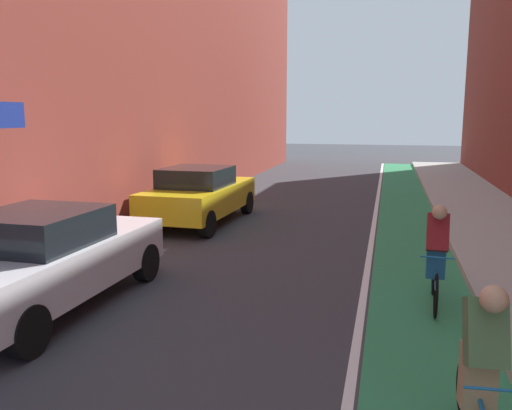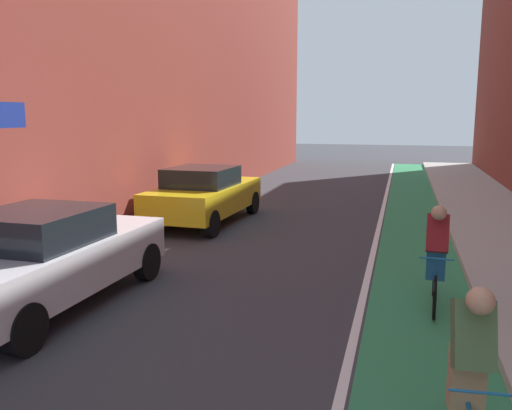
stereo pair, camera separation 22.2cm
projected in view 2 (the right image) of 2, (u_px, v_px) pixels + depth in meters
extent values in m
plane|color=#38383D|center=(288.00, 240.00, 12.46)|extent=(84.18, 84.18, 0.00)
cube|color=#2D8451|center=(415.00, 230.00, 13.61)|extent=(1.60, 38.26, 0.00)
cube|color=white|center=(379.00, 228.00, 13.84)|extent=(0.12, 38.26, 0.00)
cube|color=#A8A59E|center=(507.00, 232.00, 13.03)|extent=(2.72, 38.26, 0.14)
cube|color=brown|center=(113.00, 28.00, 14.91)|extent=(3.00, 38.26, 10.63)
cube|color=silver|center=(49.00, 262.00, 8.12)|extent=(1.85, 4.27, 0.70)
cube|color=black|center=(37.00, 228.00, 7.82)|extent=(1.59, 1.81, 0.55)
cylinder|color=black|center=(68.00, 255.00, 9.89)|extent=(0.23, 0.66, 0.66)
cylinder|color=black|center=(147.00, 262.00, 9.44)|extent=(0.23, 0.66, 0.66)
cylinder|color=black|center=(24.00, 329.00, 6.46)|extent=(0.23, 0.66, 0.66)
cube|color=yellow|center=(205.00, 198.00, 14.46)|extent=(1.97, 4.44, 0.70)
cube|color=black|center=(202.00, 178.00, 14.16)|extent=(1.67, 1.89, 0.55)
cylinder|color=black|center=(201.00, 200.00, 16.31)|extent=(0.24, 0.67, 0.66)
cylinder|color=black|center=(253.00, 202.00, 15.82)|extent=(0.24, 0.67, 0.66)
cylinder|color=black|center=(149.00, 220.00, 13.22)|extent=(0.24, 0.67, 0.66)
cylinder|color=black|center=(211.00, 224.00, 12.73)|extent=(0.24, 0.67, 0.66)
torus|color=black|center=(455.00, 395.00, 4.98)|extent=(0.09, 0.63, 0.63)
cylinder|color=#1966A5|center=(468.00, 402.00, 4.43)|extent=(0.11, 0.96, 0.33)
cylinder|color=#1966A5|center=(464.00, 383.00, 4.60)|extent=(0.04, 0.12, 0.55)
cylinder|color=#1966A5|center=(482.00, 393.00, 3.94)|extent=(0.48, 0.06, 0.02)
cube|color=tan|center=(467.00, 380.00, 4.51)|extent=(0.30, 0.26, 0.56)
cube|color=#4C7247|center=(473.00, 334.00, 4.31)|extent=(0.35, 0.42, 0.60)
sphere|color=tan|center=(481.00, 301.00, 4.10)|extent=(0.22, 0.22, 0.22)
torus|color=black|center=(435.00, 297.00, 7.61)|extent=(0.07, 0.65, 0.65)
torus|color=black|center=(434.00, 276.00, 8.60)|extent=(0.07, 0.65, 0.65)
cylinder|color=#1966A5|center=(435.00, 272.00, 8.07)|extent=(0.09, 0.96, 0.33)
cylinder|color=#1966A5|center=(436.00, 264.00, 8.23)|extent=(0.04, 0.12, 0.55)
cylinder|color=#1966A5|center=(437.00, 259.00, 7.59)|extent=(0.48, 0.05, 0.02)
cube|color=#1E598C|center=(436.00, 261.00, 8.14)|extent=(0.29, 0.25, 0.56)
cube|color=maroon|center=(438.00, 233.00, 7.94)|extent=(0.34, 0.41, 0.60)
sphere|color=tan|center=(439.00, 213.00, 7.74)|extent=(0.22, 0.22, 0.22)
cube|color=maroon|center=(438.00, 230.00, 8.06)|extent=(0.27, 0.29, 0.39)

